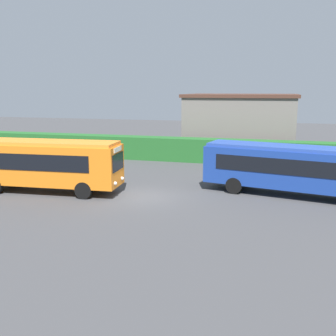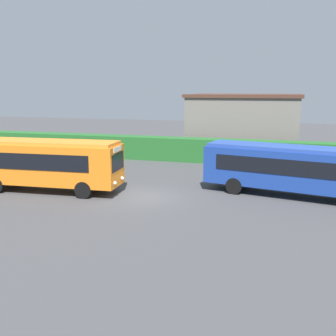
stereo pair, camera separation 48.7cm
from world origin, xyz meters
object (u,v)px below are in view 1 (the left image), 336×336
at_px(bus_blue, 294,167).
at_px(person_center, 327,170).
at_px(person_left, 287,169).
at_px(bus_orange, 46,163).

bearing_deg(bus_blue, person_center, 69.27).
bearing_deg(person_left, bus_orange, 159.14).
bearing_deg(bus_blue, person_left, 106.08).
relative_size(bus_orange, person_left, 4.99).
relative_size(person_left, person_center, 1.04).
bearing_deg(person_center, person_left, -169.41).
height_order(bus_blue, person_center, bus_blue).
relative_size(bus_blue, person_left, 5.65).
height_order(bus_orange, person_left, bus_orange).
bearing_deg(person_center, bus_blue, -120.74).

